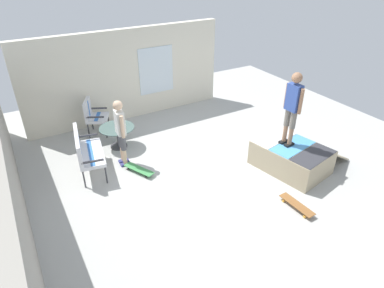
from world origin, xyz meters
name	(u,v)px	position (x,y,z in m)	size (l,w,h in m)	color
ground_plane	(210,174)	(0.00, 0.00, -0.05)	(12.00, 12.00, 0.10)	#B2B2AD
back_wall_cinderblock	(11,189)	(0.00, 4.00, 1.08)	(9.00, 0.20, 2.15)	gray
house_facade	(127,75)	(3.80, 0.49, 1.32)	(0.23, 6.00, 2.64)	silver
skate_ramp	(292,157)	(-0.80, -1.75, 0.31)	(1.95, 2.23, 0.62)	tan
patio_bench	(85,149)	(1.44, 2.46, 0.62)	(1.33, 0.76, 1.02)	#38383D
patio_chair_near_house	(93,114)	(3.23, 1.77, 0.61)	(0.80, 0.76, 1.02)	#38383D
patio_table	(117,133)	(2.20, 1.45, 0.40)	(0.90, 0.90, 0.57)	#38383D
person_watching	(120,129)	(1.36, 1.61, 0.96)	(0.48, 0.26, 1.65)	navy
person_skater	(293,104)	(-0.67, -1.65, 1.62)	(0.48, 0.25, 1.71)	black
skateboard_by_bench	(139,169)	(0.82, 1.45, 0.08)	(0.81, 0.52, 0.10)	#3F8C4C
skateboard_spare	(297,205)	(-1.94, -0.82, 0.08)	(0.81, 0.23, 0.10)	brown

